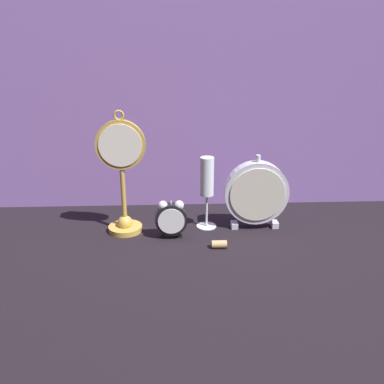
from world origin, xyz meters
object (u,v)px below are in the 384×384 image
Objects in this scene: mantel_clock_silver at (256,193)px; pocket_watch_on_stand at (122,178)px; alarm_clock_twin_bell at (171,218)px; champagne_flute at (207,182)px; wine_cork at (219,244)px.

pocket_watch_on_stand is at bearing -179.08° from mantel_clock_silver.
mantel_clock_silver is (0.26, 0.06, 0.05)m from alarm_clock_twin_bell.
champagne_flute is at bearing 4.51° from pocket_watch_on_stand.
champagne_flute is 5.29× the size of wine_cork.
wine_cork is at bearing -27.96° from alarm_clock_twin_bell.
mantel_clock_silver is at bearing 46.41° from wine_cork.
wine_cork is at bearing -80.15° from champagne_flute.
pocket_watch_on_stand reaches higher than mantel_clock_silver.
pocket_watch_on_stand is 1.64× the size of champagne_flute.
pocket_watch_on_stand is at bearing 155.70° from wine_cork.
wine_cork is at bearing -133.59° from mantel_clock_silver.
pocket_watch_on_stand is 3.17× the size of alarm_clock_twin_bell.
champagne_flute is at bearing 33.72° from alarm_clock_twin_bell.
alarm_clock_twin_bell is at bearing -146.28° from champagne_flute.
mantel_clock_silver is 5.49× the size of wine_cork.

